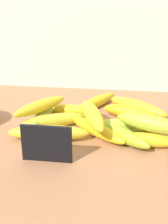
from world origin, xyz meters
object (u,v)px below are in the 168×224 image
banana_0 (137,107)px  banana_8 (129,125)px  banana_9 (54,120)px  banana_12 (93,115)px  banana_10 (117,132)px  banana_13 (40,106)px  banana_11 (151,123)px  banana_3 (145,140)px  banana_2 (49,133)px  banana_7 (40,119)px  banana_5 (95,103)px  banana_6 (129,112)px  chalkboard_sign (47,145)px  banana_4 (70,110)px  banana_1 (97,129)px

banana_0 → banana_8: banana_0 is taller
banana_9 → banana_12: 11.87cm
banana_9 → banana_10: 17.74cm
banana_13 → banana_9: bearing=-23.9°
banana_11 → banana_13: (-29.27, 8.10, -0.34)cm
banana_3 → banana_2: bearing=-179.6°
banana_7 → banana_12: (14.91, -4.10, 3.80)cm
banana_7 → banana_11: (29.18, -7.16, 3.75)cm
banana_5 → banana_9: bearing=-122.1°
banana_5 → banana_11: 26.89cm
banana_6 → banana_9: bearing=-156.3°
banana_12 → banana_10: bearing=-16.2°
banana_3 → banana_8: bearing=114.8°
chalkboard_sign → banana_8: chalkboard_sign is taller
banana_2 → banana_5: bearing=68.3°
banana_2 → banana_13: 11.10cm
banana_2 → banana_4: banana_2 is taller
banana_4 → banana_6: banana_6 is taller
chalkboard_sign → banana_7: (-6.47, 17.91, -2.16)cm
banana_1 → banana_6: bearing=56.3°
banana_0 → banana_4: banana_0 is taller
banana_13 → chalkboard_sign: bearing=-70.8°
banana_8 → banana_13: bearing=176.3°
banana_1 → banana_3: same height
banana_6 → banana_7: size_ratio=0.75×
banana_2 → banana_3: (23.46, 0.17, -0.29)cm
banana_4 → banana_8: 19.21cm
banana_10 → chalkboard_sign: bearing=-140.6°
banana_11 → banana_5: bearing=125.4°
chalkboard_sign → banana_2: 9.61cm
banana_6 → banana_8: bearing=-89.7°
banana_1 → banana_7: 16.66cm
banana_11 → banana_8: bearing=126.8°
banana_4 → chalkboard_sign: bearing=-91.1°
banana_8 → banana_5: bearing=124.8°
banana_13 → banana_4: bearing=43.6°
chalkboard_sign → banana_6: size_ratio=0.72×
chalkboard_sign → banana_0: (20.25, 29.67, -1.81)cm
banana_11 → banana_13: bearing=164.5°
chalkboard_sign → banana_6: bearing=55.5°
banana_1 → banana_7: size_ratio=0.92×
banana_2 → banana_13: (-4.58, 9.62, 3.09)cm
banana_13 → banana_7: bearing=-84.3°
chalkboard_sign → banana_5: (7.27, 32.44, -2.14)cm
banana_2 → banana_6: (19.76, 16.63, -0.09)cm
banana_0 → banana_12: size_ratio=1.08×
banana_6 → banana_9: 22.04cm
banana_9 → banana_11: size_ratio=1.02×
banana_4 → banana_13: banana_13 is taller
banana_6 → banana_10: size_ratio=0.75×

